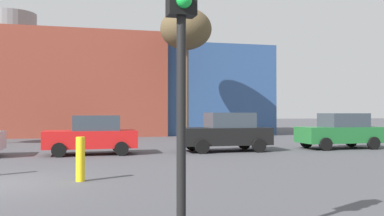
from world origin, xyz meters
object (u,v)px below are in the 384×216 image
object	(u,v)px
parked_car_4	(340,131)
bare_tree_1	(186,31)
parked_car_2	(92,135)
bollard_yellow_0	(80,159)
parked_car_3	(226,132)
traffic_light_near_right	(182,28)

from	to	relation	value
parked_car_4	bare_tree_1	bearing A→B (deg)	-57.68
parked_car_2	bollard_yellow_0	xyz separation A→B (m)	(-0.44, -7.38, -0.26)
bare_tree_1	parked_car_4	bearing A→B (deg)	-57.68
parked_car_3	bollard_yellow_0	bearing A→B (deg)	47.95
traffic_light_near_right	bare_tree_1	size ratio (longest dim) A/B	0.44
parked_car_3	parked_car_4	world-z (taller)	parked_car_3
parked_car_2	bare_tree_1	size ratio (longest dim) A/B	0.44
traffic_light_near_right	bollard_yellow_0	xyz separation A→B (m)	(-1.28, 6.64, -2.33)
traffic_light_near_right	bare_tree_1	bearing A→B (deg)	164.43
parked_car_3	bollard_yellow_0	world-z (taller)	parked_car_3
traffic_light_near_right	bare_tree_1	distance (m)	24.46
parked_car_2	parked_car_3	bearing A→B (deg)	180.00
bare_tree_1	traffic_light_near_right	bearing A→B (deg)	-103.63
parked_car_2	parked_car_4	size ratio (longest dim) A/B	0.95
parked_car_2	traffic_light_near_right	size ratio (longest dim) A/B	1.00
parked_car_4	bollard_yellow_0	size ratio (longest dim) A/B	3.49
parked_car_4	parked_car_3	bearing A→B (deg)	0.00
parked_car_2	bare_tree_1	world-z (taller)	bare_tree_1
parked_car_3	bare_tree_1	distance (m)	11.43
parked_car_2	traffic_light_near_right	xyz separation A→B (m)	(0.84, -14.02, 2.07)
bare_tree_1	bollard_yellow_0	distance (m)	19.37
bollard_yellow_0	bare_tree_1	bearing A→B (deg)	67.44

